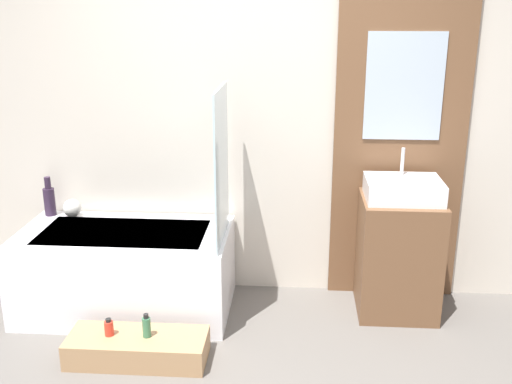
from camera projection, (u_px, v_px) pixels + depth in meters
wall_tiled_back at (255, 117)px, 4.20m from camera, size 4.20×0.06×2.60m
wall_wood_accent at (401, 118)px, 4.08m from camera, size 0.91×0.04×2.60m
bathtub at (126, 270)px, 4.15m from camera, size 1.43×0.77×0.58m
glass_shower_screen at (221, 166)px, 3.81m from camera, size 0.01×0.61×0.99m
wooden_step_bench at (138, 348)px, 3.60m from camera, size 0.83×0.33×0.16m
vanity_cabinet at (398, 256)px, 4.10m from camera, size 0.53×0.50×0.82m
sink at (403, 189)px, 3.95m from camera, size 0.49×0.39×0.32m
vase_tall_dark at (49, 200)px, 4.35m from camera, size 0.08×0.08×0.29m
vase_round_light at (72, 208)px, 4.33m from camera, size 0.13×0.13×0.13m
bottle_soap_primary at (109, 328)px, 3.57m from camera, size 0.05×0.05×0.11m
bottle_soap_secondary at (147, 327)px, 3.55m from camera, size 0.05×0.05×0.15m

